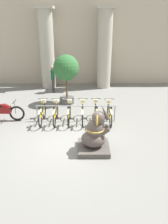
# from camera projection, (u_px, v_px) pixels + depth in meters

# --- Properties ---
(ground_plane) EXTENTS (60.00, 60.00, 0.00)m
(ground_plane) POSITION_uv_depth(u_px,v_px,m) (70.00, 142.00, 8.37)
(ground_plane) COLOR slate
(building_facade) EXTENTS (20.00, 0.20, 6.00)m
(building_facade) POSITION_uv_depth(u_px,v_px,m) (77.00, 41.00, 15.14)
(building_facade) COLOR #B2A893
(building_facade) RESTS_ON ground_plane
(column_left) EXTENTS (1.17, 1.17, 5.16)m
(column_left) POSITION_uv_depth(u_px,v_px,m) (47.00, 48.00, 14.36)
(column_left) COLOR #ADA899
(column_left) RESTS_ON ground_plane
(column_right) EXTENTS (1.17, 1.17, 5.16)m
(column_right) POSITION_uv_depth(u_px,v_px,m) (105.00, 48.00, 14.36)
(column_right) COLOR #ADA899
(column_right) RESTS_ON ground_plane
(bike_rack) EXTENTS (3.66, 0.05, 0.77)m
(bike_rack) POSITION_uv_depth(u_px,v_px,m) (76.00, 109.00, 9.93)
(bike_rack) COLOR gray
(bike_rack) RESTS_ON ground_plane
(bicycle_0) EXTENTS (0.48, 1.69, 0.99)m
(bicycle_0) POSITION_uv_depth(u_px,v_px,m) (43.00, 114.00, 9.91)
(bicycle_0) COLOR black
(bicycle_0) RESTS_ON ground_plane
(bicycle_1) EXTENTS (0.48, 1.69, 0.99)m
(bicycle_1) POSITION_uv_depth(u_px,v_px,m) (56.00, 114.00, 9.90)
(bicycle_1) COLOR black
(bicycle_1) RESTS_ON ground_plane
(bicycle_2) EXTENTS (0.48, 1.69, 0.99)m
(bicycle_2) POSITION_uv_depth(u_px,v_px,m) (70.00, 113.00, 9.93)
(bicycle_2) COLOR black
(bicycle_2) RESTS_ON ground_plane
(bicycle_3) EXTENTS (0.48, 1.69, 0.99)m
(bicycle_3) POSITION_uv_depth(u_px,v_px,m) (83.00, 114.00, 9.91)
(bicycle_3) COLOR black
(bicycle_3) RESTS_ON ground_plane
(bicycle_4) EXTENTS (0.48, 1.69, 0.99)m
(bicycle_4) POSITION_uv_depth(u_px,v_px,m) (96.00, 113.00, 9.93)
(bicycle_4) COLOR black
(bicycle_4) RESTS_ON ground_plane
(bicycle_5) EXTENTS (0.48, 1.69, 0.99)m
(bicycle_5) POSITION_uv_depth(u_px,v_px,m) (110.00, 114.00, 9.89)
(bicycle_5) COLOR black
(bicycle_5) RESTS_ON ground_plane
(elephant_statue) EXTENTS (1.13, 1.13, 1.77)m
(elephant_statue) POSITION_uv_depth(u_px,v_px,m) (95.00, 135.00, 7.65)
(elephant_statue) COLOR #4C4742
(elephant_statue) RESTS_ON ground_plane
(motorcycle) EXTENTS (1.97, 0.55, 0.95)m
(motorcycle) POSITION_uv_depth(u_px,v_px,m) (4.00, 111.00, 10.04)
(motorcycle) COLOR black
(motorcycle) RESTS_ON ground_plane
(person_pedestrian) EXTENTS (0.23, 0.47, 1.74)m
(person_pedestrian) POSITION_uv_depth(u_px,v_px,m) (53.00, 76.00, 13.83)
(person_pedestrian) COLOR #28282D
(person_pedestrian) RESTS_ON ground_plane
(potted_tree) EXTENTS (1.38, 1.38, 2.69)m
(potted_tree) POSITION_uv_depth(u_px,v_px,m) (67.00, 70.00, 11.66)
(potted_tree) COLOR #4C4C4C
(potted_tree) RESTS_ON ground_plane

